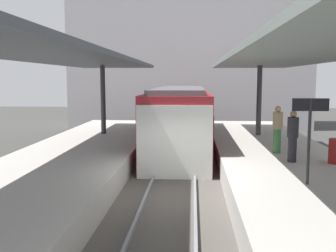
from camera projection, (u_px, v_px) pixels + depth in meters
The scene contains 14 objects.
ground_plane at pixel (171, 204), 11.46m from camera, with size 80.00×80.00×0.00m, color #383835.
platform_left at pixel (45, 185), 11.65m from camera, with size 4.40×28.00×1.00m, color #ADA8A0.
platform_right at pixel (302, 190), 11.16m from camera, with size 4.40×28.00×1.00m, color #ADA8A0.
track_ballast at pixel (171, 201), 11.45m from camera, with size 3.20×28.00×0.20m, color #4C4742.
rail_near_side at pixel (147, 195), 11.48m from camera, with size 0.08×28.00×0.14m, color slate.
rail_far_side at pixel (195, 196), 11.38m from camera, with size 0.08×28.00×0.14m, color slate.
commuter_train at pixel (180, 120), 18.45m from camera, with size 2.78×10.38×3.10m.
canopy_left at pixel (57, 58), 12.57m from camera, with size 4.18×21.00×3.52m.
canopy_right at pixel (294, 57), 12.08m from camera, with size 4.18×21.00×3.50m.
platform_sign at pixel (310, 122), 9.73m from camera, with size 0.90×0.08×2.21m.
litter_bin at pixel (336, 151), 12.33m from camera, with size 0.44×0.44×0.80m, color maroon.
passenger_near_bench at pixel (277, 129), 14.08m from camera, with size 0.36×0.36×1.72m.
passenger_mid_platform at pixel (293, 135), 12.51m from camera, with size 0.36×0.36×1.69m.
station_building_backdrop at pixel (189, 56), 30.59m from camera, with size 18.00×6.00×11.00m, color #B7B2B7.
Camera 1 is at (0.64, -11.08, 3.68)m, focal length 41.27 mm.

